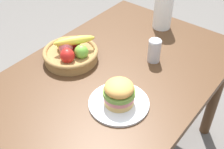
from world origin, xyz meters
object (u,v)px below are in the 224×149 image
(soda_can, at_px, (154,51))
(plate, at_px, (119,103))
(paper_towel_roll, at_px, (163,9))
(fruit_basket, at_px, (71,52))
(sandwich, at_px, (119,93))

(soda_can, bearing_deg, plate, -171.88)
(plate, relative_size, paper_towel_roll, 1.13)
(soda_can, distance_m, fruit_basket, 0.43)
(soda_can, distance_m, paper_towel_roll, 0.36)
(plate, height_order, soda_can, soda_can)
(plate, xyz_separation_m, fruit_basket, (0.10, 0.40, 0.04))
(plate, xyz_separation_m, soda_can, (0.37, 0.05, 0.06))
(plate, distance_m, soda_can, 0.38)
(plate, bearing_deg, fruit_basket, 75.20)
(plate, distance_m, paper_towel_roll, 0.73)
(sandwich, xyz_separation_m, paper_towel_roll, (0.69, 0.20, 0.05))
(sandwich, relative_size, soda_can, 1.12)
(plate, bearing_deg, paper_towel_roll, 15.99)
(soda_can, bearing_deg, fruit_basket, 127.65)
(sandwich, distance_m, soda_can, 0.37)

